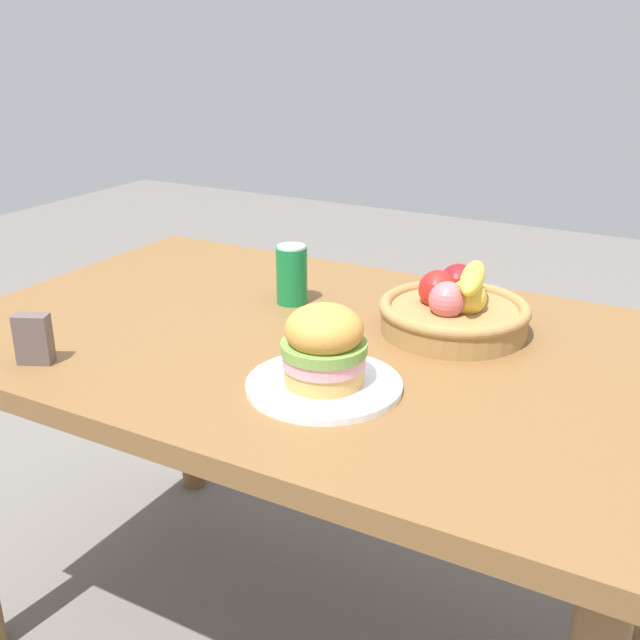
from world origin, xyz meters
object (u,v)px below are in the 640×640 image
Objects in this scene: sandwich at (324,345)px; soda_can at (292,275)px; plate at (324,385)px; fruit_basket at (454,309)px; napkin_holder at (34,339)px.

sandwich is 1.12× the size of soda_can.
plate is 1.83× the size of sandwich.
plate is at bearing 90.00° from sandwich.
fruit_basket reaches higher than plate.
fruit_basket reaches higher than napkin_holder.
plate is 2.04× the size of soda_can.
soda_can reaches higher than napkin_holder.
sandwich reaches higher than soda_can.
plate is 0.89× the size of fruit_basket.
plate is 0.52m from napkin_holder.
napkin_holder is (-0.59, -0.50, -0.00)m from fruit_basket.
fruit_basket is at bearing 73.61° from plate.
fruit_basket is at bearing 73.61° from sandwich.
napkin_holder is (-0.23, -0.48, -0.02)m from soda_can.
soda_can is (-0.26, 0.33, -0.01)m from sandwich.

